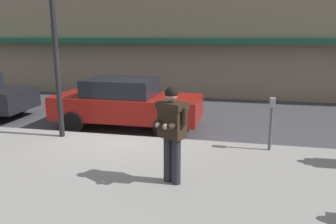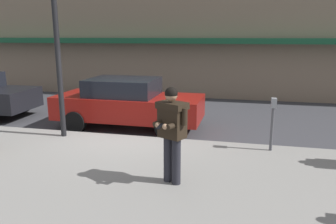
{
  "view_description": "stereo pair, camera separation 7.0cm",
  "coord_description": "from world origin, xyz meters",
  "px_view_note": "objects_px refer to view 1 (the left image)",
  "views": [
    {
      "loc": [
        3.02,
        -8.4,
        2.82
      ],
      "look_at": [
        1.82,
        -2.85,
        1.49
      ],
      "focal_mm": 35.0,
      "sensor_mm": 36.0,
      "label": 1
    },
    {
      "loc": [
        3.09,
        -8.39,
        2.82
      ],
      "look_at": [
        1.82,
        -2.85,
        1.49
      ],
      "focal_mm": 35.0,
      "sensor_mm": 36.0,
      "label": 2
    }
  ],
  "objects_px": {
    "man_texting_on_phone": "(172,125)",
    "parking_meter": "(272,116)",
    "street_lamp_post": "(54,23)",
    "parked_sedan_mid": "(126,103)"
  },
  "relations": [
    {
      "from": "parking_meter",
      "to": "parked_sedan_mid",
      "type": "bearing_deg",
      "value": 158.73
    },
    {
      "from": "parked_sedan_mid",
      "to": "parking_meter",
      "type": "height_order",
      "value": "parked_sedan_mid"
    },
    {
      "from": "street_lamp_post",
      "to": "parking_meter",
      "type": "bearing_deg",
      "value": 0.53
    },
    {
      "from": "parked_sedan_mid",
      "to": "street_lamp_post",
      "type": "xyz_separation_m",
      "value": [
        -1.27,
        -1.67,
        2.35
      ]
    },
    {
      "from": "parked_sedan_mid",
      "to": "man_texting_on_phone",
      "type": "distance_m",
      "value": 4.5
    },
    {
      "from": "man_texting_on_phone",
      "to": "street_lamp_post",
      "type": "height_order",
      "value": "street_lamp_post"
    },
    {
      "from": "man_texting_on_phone",
      "to": "parking_meter",
      "type": "distance_m",
      "value": 2.98
    },
    {
      "from": "street_lamp_post",
      "to": "parked_sedan_mid",
      "type": "bearing_deg",
      "value": 52.91
    },
    {
      "from": "street_lamp_post",
      "to": "parking_meter",
      "type": "height_order",
      "value": "street_lamp_post"
    },
    {
      "from": "parked_sedan_mid",
      "to": "man_texting_on_phone",
      "type": "height_order",
      "value": "man_texting_on_phone"
    }
  ]
}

